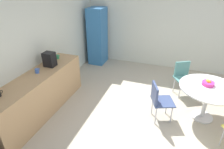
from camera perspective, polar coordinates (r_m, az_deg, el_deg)
ground_plane at (r=4.08m, az=15.82°, el=-15.15°), size 6.00×6.00×0.00m
wall_back at (r=4.47m, az=-23.32°, el=7.08°), size 6.00×0.10×2.60m
wall_side_right at (r=6.21m, az=20.05°, el=13.04°), size 0.10×6.00×2.60m
counter_block at (r=4.35m, az=-21.03°, el=-5.62°), size 2.52×0.60×0.90m
locker_cabinet at (r=6.39m, az=-4.39°, el=11.38°), size 0.60×0.50×1.83m
round_table at (r=4.26m, az=27.06°, el=-4.94°), size 1.16×1.16×0.75m
chair_teal at (r=5.02m, az=20.60°, el=0.01°), size 0.57×0.57×0.83m
chair_navy at (r=3.94m, az=13.84°, el=-6.93°), size 0.55×0.55×0.83m
fruit_bowl at (r=4.24m, az=27.01°, el=-2.30°), size 0.24×0.24×0.11m
mug_white at (r=4.22m, az=-21.66°, el=1.02°), size 0.13×0.08×0.09m
mug_green at (r=4.81m, az=-16.11°, el=5.17°), size 0.13×0.08×0.09m
coffee_maker at (r=4.41m, az=-18.34°, el=4.36°), size 0.20×0.24×0.32m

